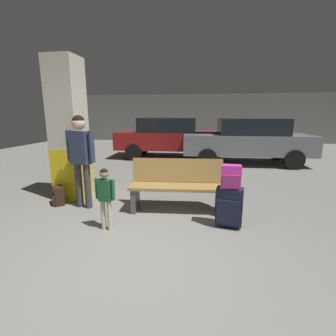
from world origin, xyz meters
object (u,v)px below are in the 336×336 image
bench (177,186)px  backpack_dark_floor (58,196)px  adult (81,152)px  suitcase (229,207)px  parked_car_far (171,137)px  structural_pillar (69,131)px  parked_car_near (247,140)px  child (105,193)px  backpack_bright (231,177)px

bench → backpack_dark_floor: (-2.21, -0.10, -0.28)m
bench → adult: (-1.66, -0.14, 0.57)m
suitcase → parked_car_far: size_ratio=0.14×
structural_pillar → parked_car_near: bearing=46.1°
child → adult: size_ratio=0.56×
parked_car_near → parked_car_far: bearing=163.9°
bench → parked_car_near: bearing=68.1°
backpack_dark_floor → parked_car_far: 5.58m
adult → bench: bearing=4.8°
structural_pillar → backpack_dark_floor: size_ratio=7.93×
backpack_bright → parked_car_far: parked_car_far is taller
bench → child: bearing=-135.0°
bench → child: child is taller
backpack_dark_floor → adult: bearing=-4.7°
backpack_bright → child: bearing=-168.4°
structural_pillar → child: structural_pillar is taller
structural_pillar → child: (1.25, -1.30, -0.78)m
adult → parked_car_far: bearing=82.0°
backpack_dark_floor → bench: bearing=2.5°
suitcase → backpack_dark_floor: 3.09m
structural_pillar → parked_car_far: size_ratio=0.65×
suitcase → parked_car_near: bearing=79.2°
backpack_bright → backpack_dark_floor: 3.15m
child → backpack_dark_floor: bearing=147.7°
backpack_dark_floor → parked_car_far: (1.31, 5.38, 0.64)m
suitcase → structural_pillar: bearing=162.7°
backpack_dark_floor → parked_car_near: 6.14m
suitcase → child: size_ratio=0.66×
bench → parked_car_far: 5.38m
structural_pillar → backpack_dark_floor: 1.26m
child → parked_car_far: parked_car_far is taller
structural_pillar → child: size_ratio=2.95×
suitcase → backpack_bright: 0.45m
structural_pillar → parked_car_near: structural_pillar is taller
backpack_bright → adult: (-2.51, 0.41, 0.24)m
backpack_bright → adult: 2.56m
structural_pillar → bench: size_ratio=1.65×
bench → suitcase: bench is taller
suitcase → child: bearing=-168.4°
bench → child: (-0.91, -0.91, 0.12)m
backpack_bright → child: backpack_bright is taller
child → backpack_dark_floor: 1.58m
suitcase → adult: (-2.51, 0.41, 0.69)m
bench → adult: bearing=-175.2°
bench → backpack_bright: 1.06m
child → parked_car_near: parked_car_near is taller
parked_car_far → bench: bearing=-80.4°
structural_pillar → parked_car_far: bearing=75.5°
parked_car_near → structural_pillar: bearing=-133.9°
backpack_bright → backpack_dark_floor: bearing=171.5°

